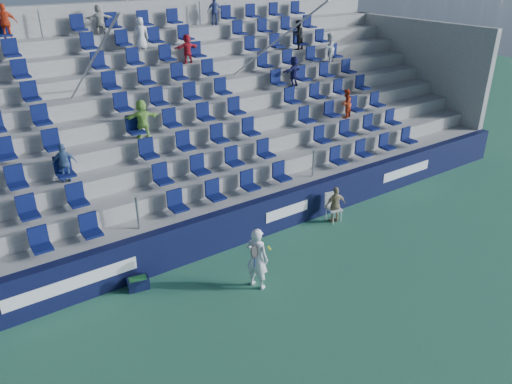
% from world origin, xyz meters
% --- Properties ---
extents(ground, '(70.00, 70.00, 0.00)m').
position_xyz_m(ground, '(0.00, 0.00, 0.00)').
color(ground, '#317352').
rests_on(ground, ground).
extents(sponsor_wall, '(24.00, 0.32, 1.20)m').
position_xyz_m(sponsor_wall, '(0.00, 3.15, 0.60)').
color(sponsor_wall, '#0E1133').
rests_on(sponsor_wall, ground).
extents(grandstand, '(24.00, 8.17, 6.63)m').
position_xyz_m(grandstand, '(0.00, 8.24, 2.14)').
color(grandstand, '#A5A49F').
rests_on(grandstand, ground).
extents(tennis_player, '(0.71, 0.72, 1.69)m').
position_xyz_m(tennis_player, '(-0.96, 1.09, 0.84)').
color(tennis_player, white).
rests_on(tennis_player, ground).
extents(line_judge_chair, '(0.50, 0.52, 0.95)m').
position_xyz_m(line_judge_chair, '(3.05, 2.65, 0.54)').
color(line_judge_chair, white).
rests_on(line_judge_chair, ground).
extents(line_judge, '(0.75, 0.45, 1.20)m').
position_xyz_m(line_judge, '(3.05, 2.50, 0.60)').
color(line_judge, tan).
rests_on(line_judge, ground).
extents(ball_bin, '(0.59, 0.45, 0.30)m').
position_xyz_m(ball_bin, '(-3.50, 2.75, 0.16)').
color(ball_bin, '#0F1537').
rests_on(ball_bin, ground).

